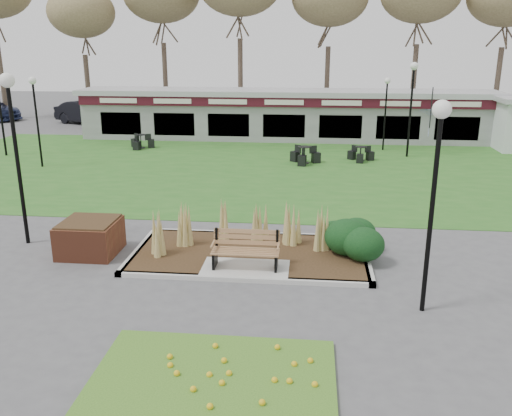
# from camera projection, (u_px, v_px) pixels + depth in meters

# --- Properties ---
(ground) EXTENTS (100.00, 100.00, 0.00)m
(ground) POSITION_uv_depth(u_px,v_px,m) (245.00, 275.00, 13.60)
(ground) COLOR #515154
(ground) RESTS_ON ground
(lawn) EXTENTS (34.00, 16.00, 0.02)m
(lawn) POSITION_uv_depth(u_px,v_px,m) (276.00, 168.00, 25.01)
(lawn) COLOR #296520
(lawn) RESTS_ON ground
(flower_bed) EXTENTS (4.20, 3.00, 0.16)m
(flower_bed) POSITION_uv_depth(u_px,v_px,m) (212.00, 381.00, 9.20)
(flower_bed) COLOR #3B6B1E
(flower_bed) RESTS_ON ground
(planting_bed) EXTENTS (6.75, 3.40, 1.27)m
(planting_bed) POSITION_uv_depth(u_px,v_px,m) (297.00, 244.00, 14.65)
(planting_bed) COLOR #2F2513
(planting_bed) RESTS_ON ground
(park_bench) EXTENTS (1.70, 0.66, 0.93)m
(park_bench) POSITION_uv_depth(u_px,v_px,m) (246.00, 249.00, 13.66)
(park_bench) COLOR olive
(park_bench) RESTS_ON ground
(brick_planter) EXTENTS (1.50, 1.50, 0.95)m
(brick_planter) POSITION_uv_depth(u_px,v_px,m) (90.00, 237.00, 14.84)
(brick_planter) COLOR brown
(brick_planter) RESTS_ON ground
(food_pavilion) EXTENTS (24.60, 3.40, 2.90)m
(food_pavilion) POSITION_uv_depth(u_px,v_px,m) (285.00, 114.00, 32.15)
(food_pavilion) COLOR gray
(food_pavilion) RESTS_ON ground
(tree_backdrop) EXTENTS (47.24, 5.24, 10.36)m
(tree_backdrop) POSITION_uv_depth(u_px,v_px,m) (293.00, 0.00, 37.77)
(tree_backdrop) COLOR #47382B
(tree_backdrop) RESTS_ON ground
(lamp_post_near_left) EXTENTS (0.40, 0.40, 4.82)m
(lamp_post_near_left) POSITION_uv_depth(u_px,v_px,m) (12.00, 122.00, 14.72)
(lamp_post_near_left) COLOR black
(lamp_post_near_left) RESTS_ON ground
(lamp_post_near_right) EXTENTS (0.38, 0.38, 4.53)m
(lamp_post_near_right) POSITION_uv_depth(u_px,v_px,m) (437.00, 162.00, 10.82)
(lamp_post_near_right) COLOR black
(lamp_post_near_right) RESTS_ON ground
(lamp_post_mid_left) EXTENTS (0.34, 0.34, 4.12)m
(lamp_post_mid_left) POSITION_uv_depth(u_px,v_px,m) (35.00, 102.00, 24.43)
(lamp_post_mid_left) COLOR black
(lamp_post_mid_left) RESTS_ON ground
(lamp_post_mid_right) EXTENTS (0.39, 0.39, 4.67)m
(lamp_post_mid_right) POSITION_uv_depth(u_px,v_px,m) (412.00, 89.00, 26.51)
(lamp_post_mid_right) COLOR black
(lamp_post_mid_right) RESTS_ON ground
(lamp_post_far_right) EXTENTS (0.32, 0.32, 3.82)m
(lamp_post_far_right) POSITION_uv_depth(u_px,v_px,m) (386.00, 98.00, 28.42)
(lamp_post_far_right) COLOR black
(lamp_post_far_right) RESTS_ON ground
(bistro_set_a) EXTENTS (1.50, 1.43, 0.81)m
(bistro_set_a) POSITION_uv_depth(u_px,v_px,m) (304.00, 158.00, 25.91)
(bistro_set_a) COLOR black
(bistro_set_a) RESTS_ON ground
(bistro_set_b) EXTENTS (1.39, 1.29, 0.74)m
(bistro_set_b) POSITION_uv_depth(u_px,v_px,m) (141.00, 144.00, 29.61)
(bistro_set_b) COLOR black
(bistro_set_b) RESTS_ON ground
(bistro_set_c) EXTENTS (1.31, 1.23, 0.70)m
(bistro_set_c) POSITION_uv_depth(u_px,v_px,m) (361.00, 156.00, 26.45)
(bistro_set_c) COLOR black
(bistro_set_c) RESTS_ON ground
(patio_umbrella) EXTENTS (2.23, 2.25, 2.20)m
(patio_umbrella) POSITION_uv_depth(u_px,v_px,m) (430.00, 123.00, 29.54)
(patio_umbrella) COLOR black
(patio_umbrella) RESTS_ON ground
(car_silver) EXTENTS (4.16, 1.72, 1.41)m
(car_silver) POSITION_uv_depth(u_px,v_px,m) (134.00, 111.00, 40.19)
(car_silver) COLOR #BCBDC1
(car_silver) RESTS_ON ground
(car_black) EXTENTS (5.22, 3.57, 1.63)m
(car_black) POSITION_uv_depth(u_px,v_px,m) (87.00, 112.00, 38.32)
(car_black) COLOR black
(car_black) RESTS_ON ground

